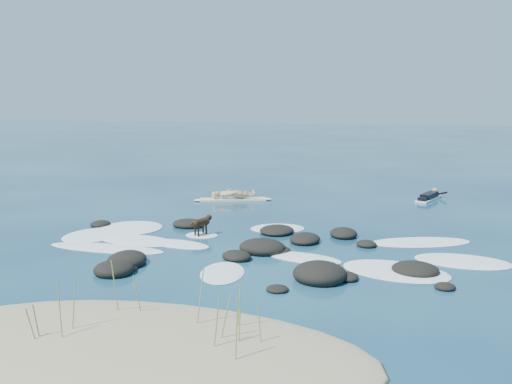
% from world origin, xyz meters
% --- Properties ---
extents(ground, '(160.00, 160.00, 0.00)m').
position_xyz_m(ground, '(0.00, 0.00, 0.00)').
color(ground, '#0A2642').
rests_on(ground, ground).
extents(sand_dune, '(9.00, 4.40, 0.60)m').
position_xyz_m(sand_dune, '(0.00, -8.20, 0.00)').
color(sand_dune, '#9E8966').
rests_on(sand_dune, ground).
extents(dune_grass, '(4.15, 1.82, 1.23)m').
position_xyz_m(dune_grass, '(0.28, -7.97, 0.64)').
color(dune_grass, olive).
rests_on(dune_grass, ground).
extents(reef_rocks, '(12.28, 6.99, 0.60)m').
position_xyz_m(reef_rocks, '(0.55, -1.60, 0.11)').
color(reef_rocks, black).
rests_on(reef_rocks, ground).
extents(breaking_foam, '(14.13, 7.48, 0.12)m').
position_xyz_m(breaking_foam, '(-0.22, -0.71, 0.01)').
color(breaking_foam, white).
rests_on(breaking_foam, ground).
extents(standing_surfer_rig, '(3.39, 1.58, 1.99)m').
position_xyz_m(standing_surfer_rig, '(-2.92, 6.63, 0.79)').
color(standing_surfer_rig, '#F6F2C5').
rests_on(standing_surfer_rig, ground).
extents(paddling_surfer_rig, '(1.43, 2.44, 0.43)m').
position_xyz_m(paddling_surfer_rig, '(5.51, 9.22, 0.15)').
color(paddling_surfer_rig, white).
rests_on(paddling_surfer_rig, ground).
extents(dog, '(0.54, 1.05, 0.70)m').
position_xyz_m(dog, '(-1.95, 0.17, 0.46)').
color(dog, black).
rests_on(dog, ground).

